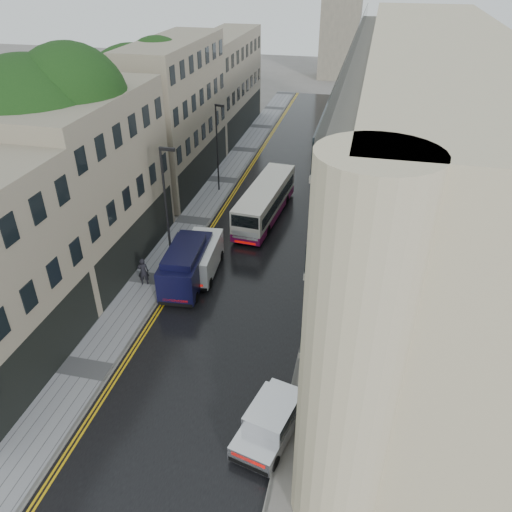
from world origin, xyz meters
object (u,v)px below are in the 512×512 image
at_px(tree_far, 138,118).
at_px(pedestrian, 143,271).
at_px(tree_near, 43,165).
at_px(white_lorry, 322,164).
at_px(navy_van, 161,280).
at_px(lamp_post_near, 167,215).
at_px(silver_hatchback, 236,439).
at_px(white_van, 180,271).
at_px(lamp_post_far, 217,149).
at_px(cream_bus, 241,215).

bearing_deg(tree_far, pedestrian, -66.78).
xyz_separation_m(tree_near, white_lorry, (15.56, 16.44, -4.75)).
xyz_separation_m(navy_van, pedestrian, (-1.70, 1.15, -0.37)).
xyz_separation_m(tree_near, lamp_post_near, (7.76, 0.17, -2.58)).
relative_size(tree_far, lamp_post_near, 1.47).
xyz_separation_m(tree_far, navy_van, (7.90, -15.59, -4.80)).
height_order(navy_van, pedestrian, navy_van).
bearing_deg(tree_far, silver_hatchback, -59.08).
xyz_separation_m(white_van, lamp_post_far, (-1.78, 14.51, 2.75)).
relative_size(tree_far, pedestrian, 6.68).
distance_m(cream_bus, white_lorry, 10.85).
bearing_deg(silver_hatchback, tree_near, 155.34).
xyz_separation_m(white_lorry, lamp_post_far, (-8.62, -2.87, 1.64)).
relative_size(white_van, navy_van, 0.86).
distance_m(tree_near, pedestrian, 8.89).
height_order(silver_hatchback, lamp_post_far, lamp_post_far).
bearing_deg(lamp_post_far, white_lorry, 31.66).
bearing_deg(lamp_post_near, silver_hatchback, -58.03).
bearing_deg(tree_far, white_lorry, 12.72).
bearing_deg(lamp_post_far, tree_far, -161.82).
bearing_deg(navy_van, tree_near, 157.99).
bearing_deg(white_van, silver_hatchback, -63.42).
xyz_separation_m(white_van, pedestrian, (-2.22, -0.51, -0.04)).
relative_size(white_van, lamp_post_far, 0.64).
bearing_deg(white_lorry, tree_far, -162.28).
xyz_separation_m(cream_bus, navy_van, (-2.51, -9.37, 0.06)).
height_order(tree_near, white_van, tree_near).
bearing_deg(pedestrian, tree_far, -85.94).
relative_size(white_lorry, white_van, 1.75).
bearing_deg(white_van, pedestrian, -171.19).
distance_m(navy_van, lamp_post_far, 16.39).
bearing_deg(tree_near, lamp_post_far, 62.92).
bearing_deg(navy_van, tree_far, 112.41).
relative_size(cream_bus, silver_hatchback, 2.26).
xyz_separation_m(tree_far, lamp_post_near, (7.46, -12.83, -1.87)).
distance_m(tree_near, cream_bus, 13.84).
height_order(tree_far, lamp_post_far, tree_far).
bearing_deg(navy_van, pedestrian, 141.56).
relative_size(tree_far, navy_van, 2.26).
bearing_deg(white_lorry, tree_near, -128.42).
xyz_separation_m(tree_far, white_lorry, (15.26, 3.44, -4.03)).
relative_size(tree_near, tree_far, 1.11).
height_order(navy_van, lamp_post_near, lamp_post_near).
distance_m(pedestrian, lamp_post_near, 3.90).
xyz_separation_m(tree_near, silver_hatchback, (15.32, -12.07, -6.11)).
bearing_deg(lamp_post_near, white_van, -49.00).
relative_size(navy_van, lamp_post_near, 0.65).
relative_size(silver_hatchback, navy_van, 0.79).
xyz_separation_m(white_lorry, pedestrian, (-9.06, -17.89, -1.15)).
height_order(white_lorry, silver_hatchback, white_lorry).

